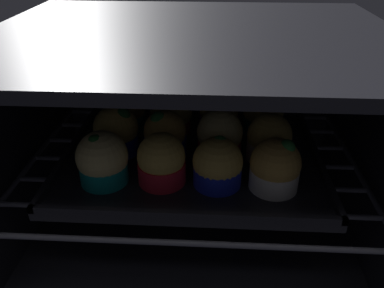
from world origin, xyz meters
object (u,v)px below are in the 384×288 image
Objects in this scene: baking_tray at (192,157)px; muffin_row1_col0 at (117,132)px; muffin_row2_col2 at (219,113)px; muffin_row1_col1 at (165,135)px; muffin_row0_col3 at (275,167)px; muffin_row0_col1 at (161,161)px; muffin_row2_col0 at (126,112)px; muffin_row1_col2 at (220,136)px; muffin_row2_col3 at (263,114)px; muffin_row1_col3 at (269,139)px; muffin_row2_col1 at (171,114)px; muffin_row0_col0 at (102,160)px; muffin_row0_col2 at (218,165)px.

baking_tray is 5.04× the size of muffin_row1_col0.
baking_tray is at bearing -0.76° from muffin_row1_col0.
muffin_row1_col1 is at bearing -134.44° from muffin_row2_col2.
muffin_row2_col2 is at bearing 114.61° from muffin_row0_col3.
baking_tray is at bearing 63.69° from muffin_row0_col1.
muffin_row2_col0 is (-8.22, 8.79, -0.09)cm from muffin_row1_col1.
muffin_row2_col3 is (7.85, 8.94, -0.06)cm from muffin_row1_col2.
muffin_row1_col3 is 18.52cm from muffin_row2_col1.
muffin_row2_col1 is (-16.49, 16.52, 0.05)cm from muffin_row0_col3.
muffin_row2_col0 is at bearing 145.52° from muffin_row0_col3.
muffin_row0_col0 is 24.79cm from muffin_row0_col3.
baking_tray is 15.58cm from muffin_row2_col3.
baking_tray is 5.16× the size of muffin_row2_col3.
muffin_row2_col2 is at bearing 90.51° from muffin_row1_col2.
muffin_row1_col0 is at bearing 89.42° from muffin_row0_col0.
muffin_row1_col2 is 7.93cm from muffin_row1_col3.
muffin_row1_col0 is at bearing 153.32° from muffin_row0_col2.
muffin_row1_col3 is at bearing -0.18° from muffin_row1_col1.
muffin_row2_col3 is (24.81, 17.10, 0.03)cm from muffin_row0_col0.
muffin_row1_col2 reaches higher than muffin_row2_col1.
muffin_row0_col0 is at bearing 179.64° from muffin_row0_col3.
muffin_row1_col2 is 11.93cm from muffin_row2_col1.
muffin_row0_col0 is at bearing -116.89° from muffin_row2_col1.
muffin_row1_col0 is (-12.41, 0.16, 4.26)cm from baking_tray.
muffin_row0_col0 and muffin_row2_col0 have the same top height.
muffin_row2_col0 is (-0.12, 16.95, -0.15)cm from muffin_row0_col0.
muffin_row2_col1 is (-0.23, 15.90, -0.03)cm from muffin_row0_col1.
muffin_row1_col2 is at bearing -131.30° from muffin_row2_col3.
muffin_row0_col1 is at bearing -134.36° from muffin_row2_col3.
muffin_row0_col2 is at bearing -115.86° from muffin_row2_col3.
baking_tray is at bearing 117.04° from muffin_row0_col2.
muffin_row1_col1 is 8.86cm from muffin_row1_col2.
muffin_row1_col3 is (24.88, 8.11, -0.22)cm from muffin_row0_col0.
muffin_row0_col3 is 23.34cm from muffin_row2_col1.
muffin_row1_col0 is (0.09, 8.65, 0.14)cm from muffin_row0_col0.
muffin_row1_col3 is (8.21, 7.80, 0.17)cm from muffin_row0_col2.
muffin_row2_col3 is at bearing 2.55° from muffin_row2_col1.
muffin_row2_col1 is (8.30, 16.36, -0.11)cm from muffin_row0_col0.
baking_tray is at bearing -116.88° from muffin_row2_col2.
muffin_row0_col0 is at bearing -90.58° from muffin_row1_col0.
muffin_row2_col1 is at bearing 43.22° from muffin_row1_col0.
muffin_row0_col2 is 7.87cm from muffin_row1_col2.
muffin_row1_col1 reaches higher than baking_tray.
muffin_row2_col3 is at bearing 45.64° from muffin_row0_col1.
baking_tray is 15.66cm from muffin_row0_col0.
muffin_row0_col1 is 18.63cm from muffin_row2_col2.
muffin_row0_col1 is at bearing -116.60° from muffin_row2_col2.
muffin_row0_col1 is 7.72cm from muffin_row1_col1.
muffin_row1_col1 is at bearing 180.00° from muffin_row1_col2.
muffin_row1_col0 is 8.03cm from muffin_row1_col1.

